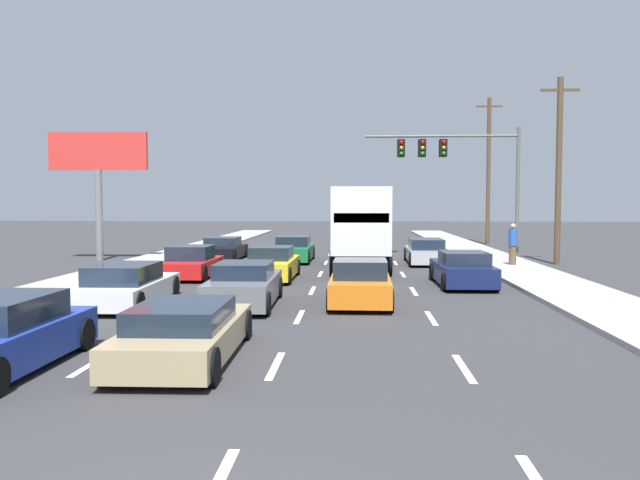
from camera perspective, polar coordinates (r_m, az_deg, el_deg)
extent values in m
plane|color=#333335|center=(29.84, 0.37, -2.36)|extent=(140.00, 140.00, 0.00)
cube|color=#9E9E99|center=(25.79, 18.88, -3.29)|extent=(2.96, 80.00, 0.14)
cube|color=#9E9E99|center=(26.72, -18.59, -3.05)|extent=(2.96, 80.00, 0.14)
cube|color=silver|center=(12.86, -19.42, -10.21)|extent=(0.14, 2.00, 0.01)
cube|color=silver|center=(17.48, -13.08, -6.52)|extent=(0.14, 2.00, 0.01)
cube|color=silver|center=(22.27, -9.47, -4.35)|extent=(0.14, 2.00, 0.01)
cube|color=silver|center=(27.13, -7.16, -2.95)|extent=(0.14, 2.00, 0.01)
cube|color=silver|center=(32.04, -5.56, -1.97)|extent=(0.14, 2.00, 0.01)
cube|color=silver|center=(36.97, -4.38, -1.25)|extent=(0.14, 2.00, 0.01)
cube|color=silver|center=(41.91, -3.49, -0.70)|extent=(0.14, 2.00, 0.01)
cube|color=silver|center=(46.87, -2.78, -0.27)|extent=(0.14, 2.00, 0.01)
cube|color=silver|center=(51.84, -2.21, 0.08)|extent=(0.14, 2.00, 0.01)
cube|color=silver|center=(56.81, -1.73, 0.37)|extent=(0.14, 2.00, 0.01)
cube|color=silver|center=(11.99, -3.96, -11.00)|extent=(0.14, 2.00, 0.01)
cube|color=silver|center=(16.85, -1.84, -6.80)|extent=(0.14, 2.00, 0.01)
cube|color=silver|center=(21.78, -0.69, -4.48)|extent=(0.14, 2.00, 0.01)
cube|color=silver|center=(26.73, 0.04, -3.02)|extent=(0.14, 2.00, 0.01)
cube|color=silver|center=(31.70, 0.53, -2.01)|extent=(0.14, 2.00, 0.01)
cube|color=silver|center=(36.68, 0.89, -1.28)|extent=(0.14, 2.00, 0.01)
cube|color=silver|center=(41.66, 1.16, -0.72)|extent=(0.14, 2.00, 0.01)
cube|color=silver|center=(46.64, 1.38, -0.28)|extent=(0.14, 2.00, 0.01)
cube|color=silver|center=(51.63, 1.55, 0.07)|extent=(0.14, 2.00, 0.01)
cube|color=silver|center=(56.62, 1.70, 0.36)|extent=(0.14, 2.00, 0.01)
cube|color=silver|center=(12.06, 12.59, -10.99)|extent=(0.14, 2.00, 0.01)
cube|color=silver|center=(16.90, 9.81, -6.82)|extent=(0.14, 2.00, 0.01)
cube|color=silver|center=(21.82, 8.29, -4.50)|extent=(0.14, 2.00, 0.01)
cube|color=silver|center=(26.76, 7.33, -3.04)|extent=(0.14, 2.00, 0.01)
cube|color=silver|center=(31.73, 6.68, -2.03)|extent=(0.14, 2.00, 0.01)
cube|color=silver|center=(36.70, 6.20, -1.30)|extent=(0.14, 2.00, 0.01)
cube|color=silver|center=(41.68, 5.84, -0.74)|extent=(0.14, 2.00, 0.01)
cube|color=silver|center=(46.66, 5.56, -0.30)|extent=(0.14, 2.00, 0.01)
cube|color=silver|center=(51.65, 5.33, 0.06)|extent=(0.14, 2.00, 0.01)
cube|color=silver|center=(56.64, 5.14, 0.35)|extent=(0.14, 2.00, 0.01)
cube|color=black|center=(33.52, -8.53, -1.03)|extent=(1.85, 4.28, 0.57)
cube|color=#192333|center=(33.36, -8.59, -0.15)|extent=(1.60, 1.92, 0.47)
cylinder|color=black|center=(35.25, -9.30, -1.00)|extent=(0.23, 0.64, 0.64)
cylinder|color=black|center=(34.91, -6.64, -1.02)|extent=(0.23, 0.64, 0.64)
cylinder|color=black|center=(32.20, -10.59, -1.42)|extent=(0.23, 0.64, 0.64)
cylinder|color=black|center=(31.82, -7.69, -1.45)|extent=(0.23, 0.64, 0.64)
cube|color=red|center=(25.91, -11.37, -2.34)|extent=(1.81, 4.06, 0.58)
cube|color=#192333|center=(25.85, -11.38, -1.10)|extent=(1.59, 1.75, 0.55)
cylinder|color=black|center=(27.56, -12.30, -2.24)|extent=(0.22, 0.64, 0.64)
cylinder|color=black|center=(27.16, -8.87, -2.28)|extent=(0.22, 0.64, 0.64)
cylinder|color=black|center=(24.73, -14.11, -2.90)|extent=(0.22, 0.64, 0.64)
cylinder|color=black|center=(24.29, -10.31, -2.97)|extent=(0.22, 0.64, 0.64)
cube|color=white|center=(19.53, -16.62, -4.30)|extent=(1.92, 4.69, 0.56)
cube|color=#192333|center=(19.11, -17.01, -2.84)|extent=(1.66, 2.33, 0.52)
cylinder|color=black|center=(21.49, -17.26, -3.89)|extent=(0.23, 0.64, 0.64)
cylinder|color=black|center=(20.98, -12.81, -3.99)|extent=(0.23, 0.64, 0.64)
cylinder|color=black|center=(18.20, -21.01, -5.26)|extent=(0.23, 0.64, 0.64)
cylinder|color=black|center=(17.60, -15.82, -5.45)|extent=(0.23, 0.64, 0.64)
cylinder|color=black|center=(13.92, -20.16, -7.85)|extent=(0.22, 0.64, 0.64)
cube|color=#196B38|center=(32.27, -2.36, -1.10)|extent=(1.82, 4.24, 0.65)
cube|color=#192333|center=(32.23, -2.36, -0.09)|extent=(1.59, 1.99, 0.49)
cylinder|color=black|center=(33.92, -3.48, -1.13)|extent=(0.23, 0.64, 0.64)
cylinder|color=black|center=(33.75, -0.67, -1.14)|extent=(0.23, 0.64, 0.64)
cylinder|color=black|center=(30.83, -4.21, -1.58)|extent=(0.23, 0.64, 0.64)
cylinder|color=black|center=(30.65, -1.11, -1.60)|extent=(0.23, 0.64, 0.64)
cube|color=yellow|center=(24.91, -4.26, -2.43)|extent=(1.78, 4.28, 0.65)
cube|color=#192333|center=(24.73, -4.31, -1.15)|extent=(1.54, 1.86, 0.49)
cylinder|color=black|center=(26.60, -5.50, -2.38)|extent=(0.23, 0.64, 0.64)
cylinder|color=black|center=(26.38, -2.05, -2.41)|extent=(0.23, 0.64, 0.64)
cylinder|color=black|center=(23.51, -6.75, -3.15)|extent=(0.23, 0.64, 0.64)
cylinder|color=black|center=(23.27, -2.85, -3.19)|extent=(0.23, 0.64, 0.64)
cube|color=slate|center=(18.64, -6.71, -4.33)|extent=(1.83, 4.39, 0.69)
cube|color=#192333|center=(18.52, -6.74, -2.64)|extent=(1.57, 2.00, 0.42)
cylinder|color=black|center=(20.39, -8.27, -4.16)|extent=(0.23, 0.64, 0.64)
cylinder|color=black|center=(20.16, -3.72, -4.21)|extent=(0.23, 0.64, 0.64)
cylinder|color=black|center=(17.22, -10.21, -5.56)|extent=(0.23, 0.64, 0.64)
cylinder|color=black|center=(16.96, -4.82, -5.66)|extent=(0.23, 0.64, 0.64)
cube|color=tan|center=(12.60, -11.81, -8.42)|extent=(1.90, 4.68, 0.56)
cube|color=#192333|center=(12.26, -12.14, -6.46)|extent=(1.65, 2.35, 0.41)
cylinder|color=black|center=(14.53, -13.39, -7.27)|extent=(0.23, 0.64, 0.64)
cylinder|color=black|center=(14.16, -6.65, -7.47)|extent=(0.23, 0.64, 0.64)
cylinder|color=black|center=(11.22, -18.36, -10.51)|extent=(0.23, 0.64, 0.64)
cylinder|color=black|center=(10.75, -9.64, -11.00)|extent=(0.23, 0.64, 0.64)
cube|color=white|center=(27.08, 3.62, 1.84)|extent=(2.31, 6.01, 2.62)
cube|color=red|center=(24.10, 3.68, 1.96)|extent=(2.07, 0.04, 0.36)
cube|color=maroon|center=(31.26, 3.55, 0.35)|extent=(2.21, 2.29, 2.06)
cylinder|color=black|center=(31.33, 1.53, -1.20)|extent=(0.30, 0.96, 0.96)
cylinder|color=black|center=(31.35, 5.55, -1.21)|extent=(0.30, 0.96, 0.96)
cylinder|color=black|center=(26.00, 1.20, -2.14)|extent=(0.30, 0.96, 0.96)
cylinder|color=black|center=(26.02, 6.05, -2.16)|extent=(0.30, 0.96, 0.96)
cube|color=orange|center=(18.96, 3.58, -4.24)|extent=(1.76, 4.05, 0.66)
cube|color=#192333|center=(18.63, 3.58, -2.55)|extent=(1.53, 1.81, 0.52)
cylinder|color=black|center=(20.45, 1.34, -4.10)|extent=(0.23, 0.64, 0.64)
cylinder|color=black|center=(20.45, 5.83, -4.12)|extent=(0.23, 0.64, 0.64)
cylinder|color=black|center=(17.55, 0.94, -5.34)|extent=(0.23, 0.64, 0.64)
cylinder|color=black|center=(17.55, 6.18, -5.37)|extent=(0.23, 0.64, 0.64)
cube|color=#B7BABF|center=(31.64, 9.34, -1.29)|extent=(1.81, 4.66, 0.59)
cube|color=#192333|center=(31.50, 9.37, -0.33)|extent=(1.57, 2.40, 0.48)
cylinder|color=black|center=(33.34, 7.65, -1.23)|extent=(0.23, 0.64, 0.64)
cylinder|color=black|center=(33.49, 10.44, -1.24)|extent=(0.23, 0.64, 0.64)
cylinder|color=black|center=(29.82, 8.11, -1.78)|extent=(0.23, 0.64, 0.64)
cylinder|color=black|center=(29.99, 11.23, -1.78)|extent=(0.23, 0.64, 0.64)
cube|color=#141E4C|center=(23.52, 12.45, -2.83)|extent=(1.83, 4.25, 0.66)
cube|color=#192333|center=(23.14, 12.61, -1.57)|extent=(1.58, 1.95, 0.44)
cylinder|color=black|center=(24.94, 9.96, -2.80)|extent=(0.23, 0.64, 0.64)
cylinder|color=black|center=(25.21, 13.67, -2.78)|extent=(0.23, 0.64, 0.64)
cylinder|color=black|center=(21.87, 11.05, -3.68)|extent=(0.23, 0.64, 0.64)
cylinder|color=black|center=(22.18, 15.26, -3.63)|extent=(0.23, 0.64, 0.64)
cylinder|color=#595B56|center=(36.79, 17.07, 4.06)|extent=(0.20, 0.20, 7.03)
cylinder|color=#595B56|center=(36.19, 10.68, 9.02)|extent=(8.31, 0.14, 0.14)
cube|color=black|center=(36.15, 10.83, 7.99)|extent=(0.40, 0.56, 0.95)
sphere|color=red|center=(35.87, 10.90, 8.50)|extent=(0.20, 0.20, 0.20)
sphere|color=orange|center=(35.84, 10.90, 8.03)|extent=(0.20, 0.20, 0.20)
sphere|color=green|center=(35.82, 10.89, 7.55)|extent=(0.20, 0.20, 0.20)
cube|color=black|center=(36.01, 9.01, 8.02)|extent=(0.40, 0.56, 0.95)
sphere|color=red|center=(35.73, 9.07, 8.54)|extent=(0.20, 0.20, 0.20)
sphere|color=orange|center=(35.71, 9.06, 8.06)|extent=(0.20, 0.20, 0.20)
sphere|color=green|center=(35.68, 9.06, 7.58)|extent=(0.20, 0.20, 0.20)
cube|color=black|center=(35.92, 7.18, 8.05)|extent=(0.40, 0.56, 0.95)
sphere|color=red|center=(35.64, 7.22, 8.57)|extent=(0.20, 0.20, 0.20)
sphere|color=orange|center=(35.61, 7.22, 8.09)|extent=(0.20, 0.20, 0.20)
sphere|color=green|center=(35.59, 7.21, 7.61)|extent=(0.20, 0.20, 0.20)
cylinder|color=brown|center=(32.71, 20.36, 5.70)|extent=(0.28, 0.28, 8.85)
cube|color=brown|center=(33.10, 20.50, 12.33)|extent=(1.80, 0.12, 0.12)
cylinder|color=brown|center=(47.11, 14.67, 5.89)|extent=(0.28, 0.28, 10.28)
cube|color=brown|center=(47.53, 14.76, 11.36)|extent=(1.80, 0.12, 0.12)
cylinder|color=slate|center=(34.66, -18.96, 2.08)|extent=(0.36, 0.36, 4.61)
cube|color=red|center=(34.75, -19.06, 7.45)|extent=(5.08, 0.20, 1.89)
cylinder|color=brown|center=(30.50, 16.67, -1.29)|extent=(0.32, 0.32, 0.87)
cylinder|color=#264CA5|center=(30.44, 16.69, 0.25)|extent=(0.38, 0.38, 0.76)
sphere|color=tan|center=(30.42, 16.71, 1.19)|extent=(0.24, 0.24, 0.24)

